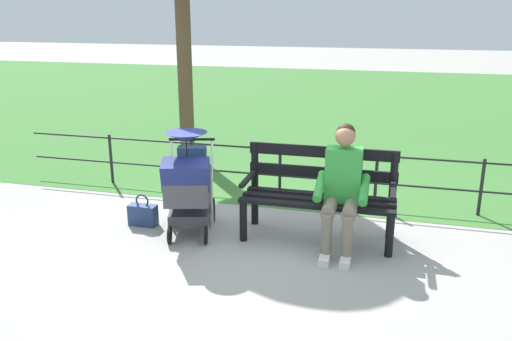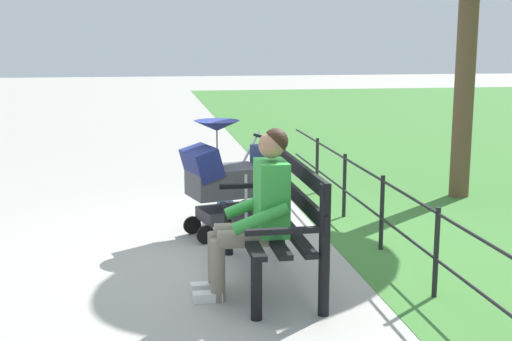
{
  "view_description": "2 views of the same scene",
  "coord_description": "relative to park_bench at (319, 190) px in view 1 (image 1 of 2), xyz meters",
  "views": [
    {
      "loc": [
        -1.38,
        5.16,
        2.35
      ],
      "look_at": [
        -0.04,
        0.14,
        0.77
      ],
      "focal_mm": 37.08,
      "sensor_mm": 36.0,
      "label": 1
    },
    {
      "loc": [
        -5.9,
        0.92,
        1.93
      ],
      "look_at": [
        -0.03,
        -0.03,
        0.79
      ],
      "focal_mm": 48.69,
      "sensor_mm": 36.0,
      "label": 2
    }
  ],
  "objects": [
    {
      "name": "handbag",
      "position": [
        1.97,
        0.21,
        -0.4
      ],
      "size": [
        0.32,
        0.14,
        0.37
      ],
      "color": "navy",
      "rests_on": "ground"
    },
    {
      "name": "grass_lawn",
      "position": [
        0.67,
        -8.68,
        -0.52
      ],
      "size": [
        40.0,
        16.0,
        0.01
      ],
      "primitive_type": "cube",
      "color": "#3D7533",
      "rests_on": "ground"
    },
    {
      "name": "park_bench",
      "position": [
        0.0,
        0.0,
        0.0
      ],
      "size": [
        1.6,
        0.61,
        0.96
      ],
      "color": "black",
      "rests_on": "ground"
    },
    {
      "name": "park_fence",
      "position": [
        0.4,
        -1.09,
        -0.11
      ],
      "size": [
        7.29,
        0.04,
        0.7
      ],
      "color": "black",
      "rests_on": "ground"
    },
    {
      "name": "person_on_bench",
      "position": [
        -0.26,
        0.22,
        0.15
      ],
      "size": [
        0.53,
        0.74,
        1.28
      ],
      "color": "slate",
      "rests_on": "ground"
    },
    {
      "name": "stroller",
      "position": [
        1.36,
        0.28,
        0.07
      ],
      "size": [
        0.71,
        0.98,
        1.15
      ],
      "color": "black",
      "rests_on": "ground"
    },
    {
      "name": "ground_plane",
      "position": [
        0.67,
        0.12,
        -0.53
      ],
      "size": [
        60.0,
        60.0,
        0.0
      ],
      "primitive_type": "plane",
      "color": "#9E9B93"
    }
  ]
}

